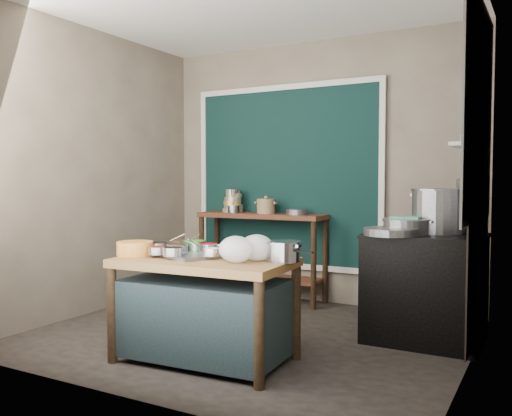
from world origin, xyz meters
The scene contains 30 objects.
floor centered at (0.00, 0.00, -0.01)m, with size 3.50×3.00×0.02m, color #2D2722.
back_wall centered at (0.00, 1.51, 1.40)m, with size 3.50×0.02×2.80m, color gray.
left_wall centered at (-1.76, 0.00, 1.40)m, with size 0.02×3.00×2.80m, color gray.
right_wall centered at (1.76, 0.00, 1.40)m, with size 0.02×3.00×2.80m, color gray.
curtain_panel centered at (-0.35, 1.47, 1.35)m, with size 2.10×0.02×1.90m, color black.
curtain_frame centered at (-0.35, 1.46, 1.35)m, with size 2.22×0.03×2.02m, color beige, non-canonical shape.
tile_panel centered at (1.74, 0.55, 1.85)m, with size 0.02×1.70×1.70m, color #B2B2AA.
soot_patch centered at (1.74, 0.65, 0.70)m, with size 0.01×1.30×1.30m, color black.
wall_shelf centered at (1.63, 0.85, 1.60)m, with size 0.22×0.70×0.03m, color beige.
prep_table centered at (0.05, -0.71, 0.38)m, with size 1.25×0.72×0.75m, color brown.
back_counter centered at (-0.55, 1.28, 0.47)m, with size 1.45×0.40×0.95m, color brown.
stove_block centered at (1.35, 0.55, 0.42)m, with size 0.90×0.68×0.85m, color black.
stove_top centered at (1.35, 0.55, 0.86)m, with size 0.92×0.69×0.03m, color black.
condiment_tray centered at (-0.14, -0.66, 0.76)m, with size 0.53×0.38×0.02m, color gray.
condiment_bowls centered at (-0.18, -0.64, 0.81)m, with size 0.64×0.49×0.07m.
yellow_basin centered at (-0.50, -0.83, 0.80)m, with size 0.27×0.27×0.10m, color gold.
saucepan centered at (0.61, -0.56, 0.82)m, with size 0.26×0.26×0.14m, color gray, non-canonical shape.
plastic_bag_a centered at (0.35, -0.77, 0.84)m, with size 0.25×0.21×0.18m, color white.
plastic_bag_b centered at (0.43, -0.62, 0.84)m, with size 0.25×0.21×0.18m, color white.
bowl_stack centered at (-0.93, 1.31, 1.06)m, with size 0.23×0.23×0.26m.
utensil_cup centered at (-0.88, 1.24, 0.99)m, with size 0.14×0.14×0.08m, color gray.
ceramic_crock centered at (-0.48, 1.25, 1.02)m, with size 0.21×0.21×0.14m, color #937050, non-canonical shape.
wide_bowl centered at (-0.12, 1.26, 0.98)m, with size 0.23×0.23×0.06m, color gray.
stock_pot centered at (1.43, 0.69, 1.06)m, with size 0.47×0.47×0.37m, color gray, non-canonical shape.
pot_lid centered at (1.63, 0.61, 1.10)m, with size 0.46×0.46×0.02m, color gray.
steamer centered at (1.21, 0.47, 0.94)m, with size 0.38×0.38×0.12m, color gray, non-canonical shape.
green_cloth centered at (1.21, 0.47, 1.01)m, with size 0.23×0.17×0.02m, color #63A684.
shallow_pan centered at (1.13, 0.31, 0.91)m, with size 0.43×0.43×0.06m, color gray.
shelf_bowl_stack centered at (1.63, 0.83, 1.67)m, with size 0.15×0.15×0.12m.
shelf_bowl_green centered at (1.63, 1.02, 1.64)m, with size 0.14×0.14×0.05m, color gray.
Camera 1 is at (2.25, -3.94, 1.32)m, focal length 38.00 mm.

